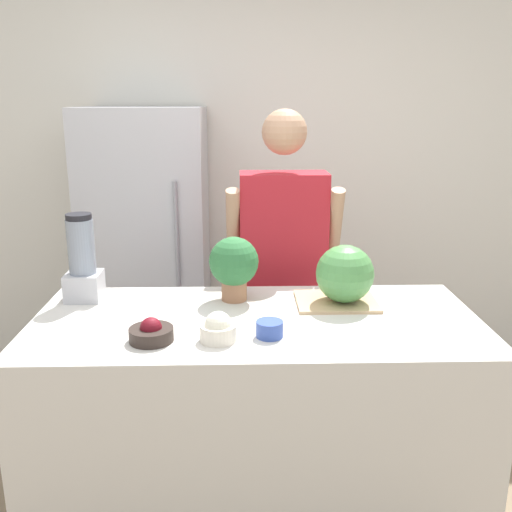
# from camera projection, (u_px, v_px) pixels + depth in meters

# --- Properties ---
(wall_back) EXTENTS (8.00, 0.06, 2.60)m
(wall_back) POSITION_uv_depth(u_px,v_px,m) (249.00, 173.00, 3.87)
(wall_back) COLOR white
(wall_back) RESTS_ON ground_plane
(counter_island) EXTENTS (1.80, 0.82, 0.94)m
(counter_island) POSITION_uv_depth(u_px,v_px,m) (256.00, 422.00, 2.41)
(counter_island) COLOR beige
(counter_island) RESTS_ON ground_plane
(refrigerator) EXTENTS (0.73, 0.70, 1.74)m
(refrigerator) POSITION_uv_depth(u_px,v_px,m) (149.00, 249.00, 3.59)
(refrigerator) COLOR #B7B7BC
(refrigerator) RESTS_ON ground_plane
(person) EXTENTS (0.59, 0.27, 1.74)m
(person) POSITION_uv_depth(u_px,v_px,m) (283.00, 274.00, 3.01)
(person) COLOR #4C608C
(person) RESTS_ON ground_plane
(cutting_board) EXTENTS (0.34, 0.28, 0.01)m
(cutting_board) POSITION_uv_depth(u_px,v_px,m) (336.00, 301.00, 2.46)
(cutting_board) COLOR tan
(cutting_board) RESTS_ON counter_island
(watermelon) EXTENTS (0.25, 0.25, 0.25)m
(watermelon) POSITION_uv_depth(u_px,v_px,m) (345.00, 274.00, 2.41)
(watermelon) COLOR #4C8C47
(watermelon) RESTS_ON cutting_board
(bowl_cherries) EXTENTS (0.16, 0.16, 0.09)m
(bowl_cherries) POSITION_uv_depth(u_px,v_px,m) (151.00, 333.00, 2.07)
(bowl_cherries) COLOR #2D231E
(bowl_cherries) RESTS_ON counter_island
(bowl_cream) EXTENTS (0.13, 0.13, 0.11)m
(bowl_cream) POSITION_uv_depth(u_px,v_px,m) (218.00, 329.00, 2.07)
(bowl_cream) COLOR beige
(bowl_cream) RESTS_ON counter_island
(bowl_small_blue) EXTENTS (0.10, 0.10, 0.06)m
(bowl_small_blue) POSITION_uv_depth(u_px,v_px,m) (270.00, 329.00, 2.11)
(bowl_small_blue) COLOR #334C9E
(bowl_small_blue) RESTS_ON counter_island
(blender) EXTENTS (0.15, 0.15, 0.38)m
(blender) POSITION_uv_depth(u_px,v_px,m) (82.00, 263.00, 2.47)
(blender) COLOR #B7B7BC
(blender) RESTS_ON counter_island
(potted_plant) EXTENTS (0.21, 0.21, 0.28)m
(potted_plant) POSITION_uv_depth(u_px,v_px,m) (234.00, 264.00, 2.46)
(potted_plant) COLOR #996647
(potted_plant) RESTS_ON counter_island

